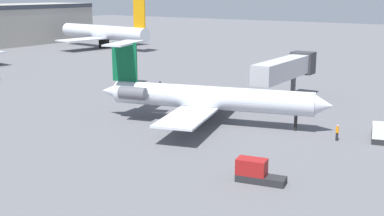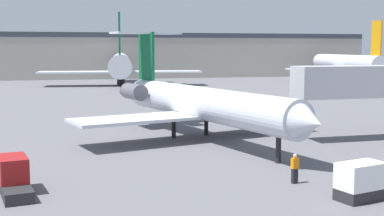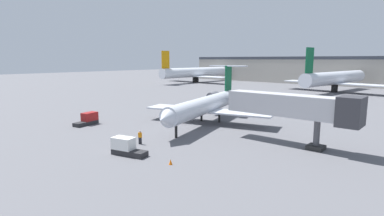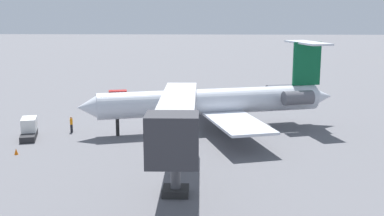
# 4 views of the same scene
# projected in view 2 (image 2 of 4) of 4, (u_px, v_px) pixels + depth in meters

# --- Properties ---
(ground_plane) EXTENTS (400.00, 400.00, 0.10)m
(ground_plane) POSITION_uv_depth(u_px,v_px,m) (169.00, 142.00, 42.50)
(ground_plane) COLOR #5B5B60
(regional_jet) EXTENTS (21.45, 27.35, 9.13)m
(regional_jet) POSITION_uv_depth(u_px,v_px,m) (197.00, 102.00, 43.21)
(regional_jet) COLOR silver
(regional_jet) RESTS_ON ground_plane
(ground_crew_marshaller) EXTENTS (0.45, 0.34, 1.69)m
(ground_crew_marshaller) POSITION_uv_depth(u_px,v_px,m) (295.00, 168.00, 29.09)
(ground_crew_marshaller) COLOR black
(ground_crew_marshaller) RESTS_ON ground_plane
(baggage_tug_lead) EXTENTS (4.22, 2.37, 1.90)m
(baggage_tug_lead) POSITION_uv_depth(u_px,v_px,m) (366.00, 183.00, 26.07)
(baggage_tug_lead) COLOR #262628
(baggage_tug_lead) RESTS_ON ground_plane
(baggage_tug_trailing) EXTENTS (2.14, 4.19, 1.90)m
(baggage_tug_trailing) POSITION_uv_depth(u_px,v_px,m) (14.00, 178.00, 27.10)
(baggage_tug_trailing) COLOR #262628
(baggage_tug_trailing) RESTS_ON ground_plane
(terminal_building) EXTENTS (144.00, 18.25, 11.38)m
(terminal_building) POSITION_uv_depth(u_px,v_px,m) (94.00, 55.00, 134.19)
(terminal_building) COLOR #9E998E
(terminal_building) RESTS_ON ground_plane
(parked_airliner_west_mid) EXTENTS (32.90, 38.82, 13.45)m
(parked_airliner_west_mid) POSITION_uv_depth(u_px,v_px,m) (120.00, 64.00, 104.23)
(parked_airliner_west_mid) COLOR silver
(parked_airliner_west_mid) RESTS_ON ground_plane
(parked_airliner_centre) EXTENTS (27.55, 32.40, 13.08)m
(parked_airliner_centre) POSITION_uv_depth(u_px,v_px,m) (347.00, 63.00, 118.87)
(parked_airliner_centre) COLOR silver
(parked_airliner_centre) RESTS_ON ground_plane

